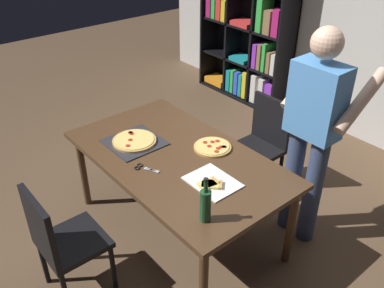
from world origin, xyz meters
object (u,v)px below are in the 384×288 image
dining_table (177,163)px  second_pizza_plain (213,147)px  person_serving_pizza (313,128)px  pepperoni_pizza_on_tray (134,141)px  kitchen_scissors (143,168)px  chair_near_camera (60,239)px  bookshelf (249,26)px  wine_bottle (205,205)px  chair_far_side (262,140)px

dining_table → second_pizza_plain: size_ratio=5.99×
dining_table → person_serving_pizza: (0.64, 0.78, 0.31)m
pepperoni_pizza_on_tray → kitchen_scissors: 0.38m
chair_near_camera → bookshelf: (-1.52, 3.37, 0.47)m
bookshelf → kitchen_scissors: bookshelf is taller
chair_near_camera → kitchen_scissors: bearing=92.4°
chair_near_camera → wine_bottle: (0.67, 0.69, 0.36)m
chair_far_side → pepperoni_pizza_on_tray: size_ratio=2.18×
pepperoni_pizza_on_tray → second_pizza_plain: 0.63m
bookshelf → person_serving_pizza: 2.69m
kitchen_scissors → second_pizza_plain: size_ratio=0.66×
person_serving_pizza → chair_far_side: bearing=161.1°
person_serving_pizza → second_pizza_plain: (-0.55, -0.49, -0.24)m
person_serving_pizza → pepperoni_pizza_on_tray: person_serving_pizza is taller
chair_near_camera → person_serving_pizza: 1.95m
bookshelf → pepperoni_pizza_on_tray: (1.15, -2.52, -0.21)m
bookshelf → kitchen_scissors: bearing=-60.8°
kitchen_scissors → chair_far_side: bearing=88.7°
chair_far_side → wine_bottle: size_ratio=2.85×
wine_bottle → kitchen_scissors: bearing=178.8°
second_pizza_plain → person_serving_pizza: bearing=41.5°
dining_table → chair_far_side: chair_far_side is taller
pepperoni_pizza_on_tray → chair_near_camera: bearing=-66.4°
dining_table → kitchen_scissors: kitchen_scissors is taller
dining_table → pepperoni_pizza_on_tray: pepperoni_pizza_on_tray is taller
chair_near_camera → person_serving_pizza: size_ratio=0.51×
chair_near_camera → bookshelf: bookshelf is taller
bookshelf → second_pizza_plain: bookshelf is taller
dining_table → chair_far_side: size_ratio=1.98×
dining_table → wine_bottle: wine_bottle is taller
wine_bottle → dining_table: bearing=155.6°
chair_near_camera → chair_far_side: 1.99m
chair_near_camera → second_pizza_plain: (0.09, 1.28, 0.25)m
chair_far_side → second_pizza_plain: chair_far_side is taller
person_serving_pizza → kitchen_scissors: size_ratio=8.94×
chair_near_camera → pepperoni_pizza_on_tray: 0.97m
dining_table → kitchen_scissors: (-0.03, -0.29, 0.07)m
pepperoni_pizza_on_tray → kitchen_scissors: pepperoni_pizza_on_tray is taller
wine_bottle → kitchen_scissors: size_ratio=1.61×
dining_table → chair_near_camera: chair_near_camera is taller
kitchen_scissors → pepperoni_pizza_on_tray: bearing=156.6°
second_pizza_plain → chair_far_side: bearing=97.2°
second_pizza_plain → dining_table: bearing=-107.3°
bookshelf → wine_bottle: bookshelf is taller
chair_near_camera → wine_bottle: wine_bottle is taller
chair_far_side → pepperoni_pizza_on_tray: (-0.37, -1.14, 0.25)m
chair_near_camera → wine_bottle: size_ratio=2.85×
bookshelf → second_pizza_plain: (1.61, -2.09, -0.22)m
bookshelf → wine_bottle: bearing=-50.7°
person_serving_pizza → pepperoni_pizza_on_tray: size_ratio=4.24×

